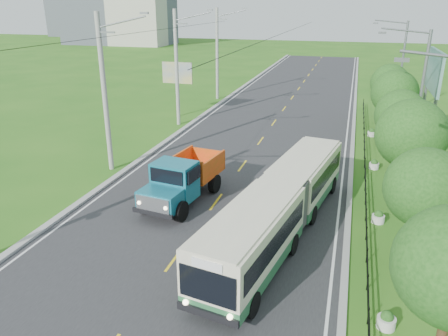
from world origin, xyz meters
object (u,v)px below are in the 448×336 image
at_px(tree_fourth, 401,118).
at_px(streetlight_mid, 418,98).
at_px(planter_mid, 374,165).
at_px(dump_truck, 183,177).
at_px(streetlight_far, 400,68).
at_px(planter_far, 371,133).
at_px(bus, 281,203).
at_px(planter_front, 386,321).
at_px(billboard_right, 433,77).
at_px(pole_mid, 177,68).
at_px(tree_fifth, 395,96).
at_px(pole_near, 105,93).
at_px(planter_near, 378,217).
at_px(tree_back, 390,85).
at_px(billboard_left, 177,76).
at_px(tree_second, 426,191).
at_px(pole_far, 217,54).
at_px(tree_third, 412,137).

bearing_deg(tree_fourth, streetlight_mid, -10.15).
relative_size(planter_mid, dump_truck, 0.10).
distance_m(streetlight_far, planter_mid, 14.88).
bearing_deg(planter_mid, planter_far, 90.00).
relative_size(planter_mid, bus, 0.05).
bearing_deg(planter_front, billboard_right, 80.45).
xyz_separation_m(pole_mid, tree_fifth, (18.12, -0.86, -1.24)).
distance_m(pole_near, planter_near, 17.79).
height_order(pole_mid, tree_back, pole_mid).
xyz_separation_m(pole_mid, billboard_left, (-1.24, 3.00, -1.23)).
bearing_deg(streetlight_mid, tree_fifth, 97.29).
relative_size(planter_mid, billboard_left, 0.13).
xyz_separation_m(tree_second, dump_truck, (-11.64, 3.43, -2.05)).
relative_size(pole_mid, streetlight_far, 1.10).
height_order(tree_fourth, planter_mid, tree_fourth).
bearing_deg(tree_back, billboard_right, -68.30).
height_order(pole_mid, pole_far, same).
xyz_separation_m(billboard_left, dump_truck, (7.71, -18.43, -2.40)).
xyz_separation_m(tree_back, streetlight_far, (0.79, 1.86, 1.25)).
height_order(pole_near, dump_truck, pole_near).
relative_size(planter_front, bus, 0.05).
bearing_deg(streetlight_mid, dump_truck, -145.84).
distance_m(pole_far, planter_near, 32.19).
xyz_separation_m(planter_mid, planter_far, (0.00, 8.00, 0.00)).
bearing_deg(planter_near, streetlight_mid, 75.68).
xyz_separation_m(planter_far, bus, (-4.58, -18.70, 1.40)).
bearing_deg(tree_second, planter_far, 93.62).
bearing_deg(planter_near, billboard_left, 135.16).
height_order(bus, dump_truck, bus).
distance_m(pole_mid, billboard_right, 20.59).
relative_size(pole_far, tree_third, 1.67).
bearing_deg(planter_near, bus, -149.48).
distance_m(billboard_left, billboard_right, 22.21).
distance_m(tree_fifth, streetlight_mid, 6.28).
xyz_separation_m(planter_far, billboard_left, (-18.10, 2.00, 3.58)).
distance_m(planter_front, bus, 7.14).
bearing_deg(tree_fourth, tree_back, 90.00).
bearing_deg(planter_far, tree_fifth, -55.95).
height_order(planter_near, planter_mid, same).
relative_size(pole_mid, streetlight_mid, 1.10).
distance_m(tree_second, tree_fifth, 18.00).
bearing_deg(tree_back, pole_mid, -164.16).
bearing_deg(tree_second, pole_far, 120.42).
xyz_separation_m(pole_far, tree_fourth, (18.12, -18.86, -1.51)).
bearing_deg(tree_fifth, planter_front, -93.25).
relative_size(billboard_right, dump_truck, 1.13).
distance_m(streetlight_mid, streetlight_far, 14.00).
height_order(tree_back, planter_far, tree_back).
height_order(tree_second, streetlight_far, streetlight_far).
height_order(planter_front, planter_mid, same).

